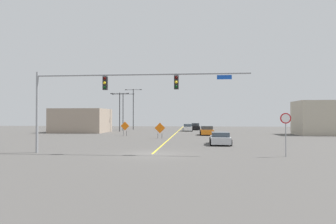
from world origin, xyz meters
name	(u,v)px	position (x,y,z in m)	size (l,w,h in m)	color
ground	(152,154)	(0.00, 0.00, 0.00)	(126.10, 126.10, 0.00)	#4C4947
road_centre_stripe	(178,131)	(0.00, 35.03, 0.00)	(0.16, 70.06, 0.01)	yellow
traffic_signal_assembly	(111,88)	(-3.27, -0.01, 5.07)	(16.81, 0.44, 6.44)	gray
stop_sign	(286,126)	(9.72, -0.62, 2.20)	(0.76, 0.07, 3.13)	gray
street_lamp_mid_left	(120,108)	(-11.14, 32.18, 4.50)	(3.65, 0.24, 7.51)	black
street_lamp_mid_right	(123,108)	(-11.61, 36.65, 4.70)	(4.76, 0.24, 7.73)	black
street_lamp_far_left	(133,106)	(-10.32, 40.70, 5.30)	(3.78, 0.24, 9.02)	black
construction_sign_left_lane	(160,129)	(-1.32, 15.69, 1.30)	(1.41, 0.11, 2.08)	orange
construction_sign_left_shoulder	(125,127)	(-7.12, 20.17, 1.37)	(1.33, 0.17, 2.14)	orange
car_orange_near	(207,131)	(5.16, 23.24, 0.65)	(2.17, 3.96, 1.42)	orange
car_black_distant	(195,127)	(3.39, 40.48, 0.67)	(2.12, 4.01, 1.48)	black
car_silver_mid	(220,138)	(5.87, 8.10, 0.62)	(2.29, 4.29, 1.28)	#B7BABF
car_white_far	(188,128)	(1.88, 35.50, 0.68)	(2.01, 4.09, 1.43)	white
roadside_building_east	(335,118)	(25.30, 25.36, 2.68)	(11.87, 5.55, 5.37)	#B2A893
roadside_building_west	(81,121)	(-17.56, 29.19, 2.16)	(9.46, 7.49, 4.32)	gray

